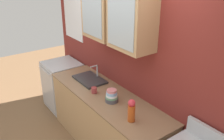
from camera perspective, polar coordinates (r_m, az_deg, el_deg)
back_wall_unit at (r=3.35m, az=3.11°, el=4.87°), size 3.94×0.43×2.75m
counter at (r=3.65m, az=-1.42°, el=-11.93°), size 2.19×0.67×0.90m
sink_faucet at (r=3.82m, az=-5.21°, el=-2.12°), size 0.53×0.35×0.23m
bowl_stack at (r=3.21m, az=-0.07°, el=-6.13°), size 0.17×0.17×0.17m
vase at (r=2.82m, az=4.56°, el=-9.36°), size 0.09×0.09×0.28m
cup_near_sink at (r=3.44m, az=-4.17°, el=-4.73°), size 0.11×0.08×0.08m
dishwasher at (r=4.74m, az=-11.36°, el=-3.49°), size 0.62×0.65×0.90m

